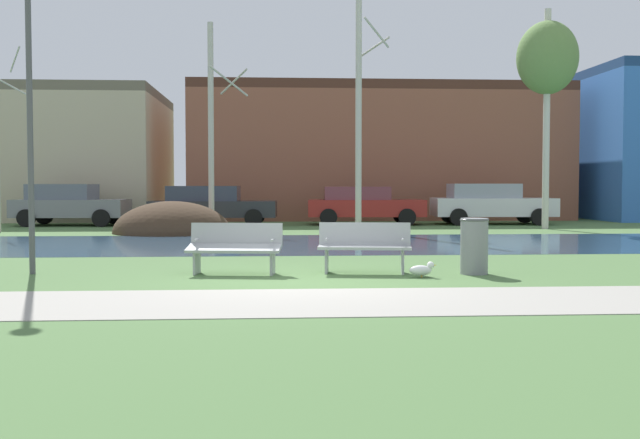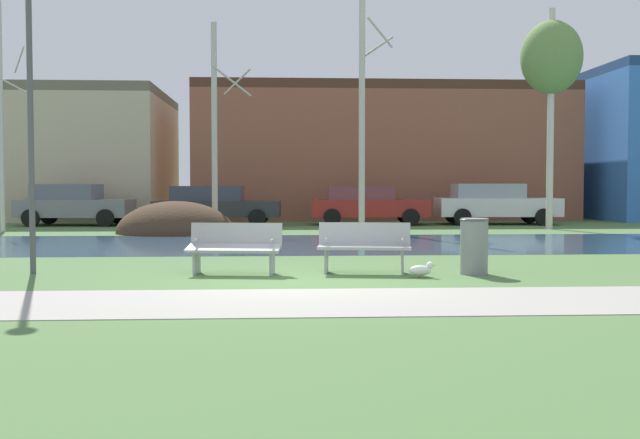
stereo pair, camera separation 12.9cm
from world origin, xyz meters
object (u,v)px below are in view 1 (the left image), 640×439
(parked_van_nearest_grey, at_px, (69,204))
(parked_sedan_second_dark, at_px, (211,205))
(parked_wagon_fourth_white, at_px, (490,203))
(streetlamp, at_px, (29,60))
(parked_hatch_third_red, at_px, (364,204))
(bench_right, at_px, (365,246))
(bench_left, at_px, (235,247))
(seagull, at_px, (422,270))
(trash_bin, at_px, (474,245))

(parked_van_nearest_grey, height_order, parked_sedan_second_dark, parked_van_nearest_grey)
(parked_van_nearest_grey, relative_size, parked_wagon_fourth_white, 0.89)
(streetlamp, height_order, parked_hatch_third_red, streetlamp)
(bench_right, relative_size, parked_van_nearest_grey, 0.40)
(bench_left, relative_size, seagull, 3.66)
(trash_bin, distance_m, parked_hatch_third_red, 15.94)
(bench_left, distance_m, parked_wagon_fourth_white, 18.06)
(streetlamp, distance_m, parked_wagon_fourth_white, 20.04)
(bench_left, bearing_deg, streetlamp, 176.14)
(bench_right, xyz_separation_m, trash_bin, (1.86, -0.26, 0.03))
(bench_right, relative_size, parked_sedan_second_dark, 0.35)
(streetlamp, bearing_deg, parked_wagon_fourth_white, 50.90)
(streetlamp, bearing_deg, parked_van_nearest_grey, 102.27)
(bench_right, relative_size, seagull, 3.66)
(seagull, height_order, parked_sedan_second_dark, parked_sedan_second_dark)
(bench_right, distance_m, parked_sedan_second_dark, 15.95)
(seagull, bearing_deg, parked_sedan_second_dark, 106.20)
(bench_left, height_order, seagull, bench_left)
(bench_right, height_order, trash_bin, trash_bin)
(trash_bin, xyz_separation_m, parked_sedan_second_dark, (-5.70, 15.74, 0.28))
(bench_right, relative_size, parked_hatch_third_red, 0.37)
(streetlamp, bearing_deg, trash_bin, -3.77)
(trash_bin, relative_size, parked_wagon_fourth_white, 0.21)
(bench_right, bearing_deg, trash_bin, -8.08)
(parked_hatch_third_red, bearing_deg, bench_right, -96.95)
(parked_hatch_third_red, bearing_deg, streetlamp, -116.27)
(streetlamp, bearing_deg, bench_left, -3.86)
(trash_bin, height_order, seagull, trash_bin)
(parked_van_nearest_grey, xyz_separation_m, parked_wagon_fourth_white, (15.89, -0.15, 0.01))
(parked_van_nearest_grey, distance_m, parked_sedan_second_dark, 5.27)
(bench_left, height_order, parked_wagon_fourth_white, parked_wagon_fourth_white)
(bench_right, bearing_deg, parked_sedan_second_dark, 103.92)
(parked_sedan_second_dark, bearing_deg, bench_right, -76.08)
(seagull, relative_size, parked_van_nearest_grey, 0.11)
(trash_bin, distance_m, parked_sedan_second_dark, 16.74)
(streetlamp, xyz_separation_m, parked_hatch_third_red, (7.62, 15.44, -2.89))
(parked_van_nearest_grey, bearing_deg, bench_left, -66.51)
(bench_right, height_order, streetlamp, streetlamp)
(seagull, xyz_separation_m, streetlamp, (-6.58, 0.95, 3.52))
(streetlamp, bearing_deg, parked_sedan_second_dark, 82.98)
(seagull, xyz_separation_m, parked_wagon_fourth_white, (5.93, 16.34, 0.68))
(bench_right, distance_m, seagull, 1.17)
(parked_sedan_second_dark, bearing_deg, parked_wagon_fourth_white, 0.80)
(bench_left, bearing_deg, parked_sedan_second_dark, 95.89)
(bench_right, height_order, parked_hatch_third_red, parked_hatch_third_red)
(bench_right, bearing_deg, parked_van_nearest_grey, 119.96)
(bench_right, xyz_separation_m, parked_wagon_fourth_white, (6.80, 15.63, 0.34))
(trash_bin, relative_size, parked_sedan_second_dark, 0.20)
(bench_right, height_order, parked_van_nearest_grey, parked_van_nearest_grey)
(trash_bin, xyz_separation_m, streetlamp, (-7.57, 0.50, 3.16))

